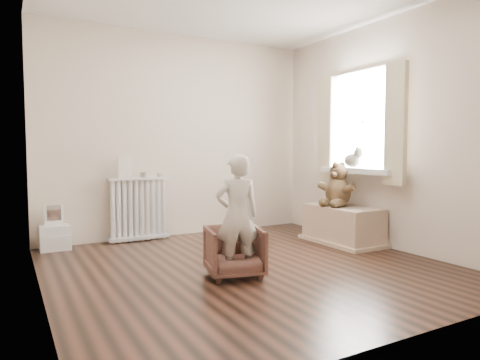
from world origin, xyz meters
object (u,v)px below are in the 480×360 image
armchair (234,252)px  teddy_bear (338,187)px  child (237,215)px  radiator (139,209)px  toy_vanity (55,225)px  toy_bench (343,226)px  plush_cat (353,160)px

armchair → teddy_bear: (1.77, 0.65, 0.45)m
armchair → child: (0.00, -0.05, 0.33)m
armchair → child: bearing=-76.7°
radiator → child: 1.97m
toy_vanity → armchair: bearing=-55.3°
teddy_bear → toy_bench: bearing=-89.1°
toy_bench → radiator: bearing=148.3°
armchair → toy_bench: 1.88m
toy_bench → plush_cat: plush_cat is taller
toy_vanity → armchair: toy_vanity is taller
radiator → toy_bench: size_ratio=0.83×
child → toy_bench: bearing=-147.3°
toy_bench → teddy_bear: teddy_bear is taller
plush_cat → toy_bench: bearing=156.0°
radiator → toy_vanity: (-0.96, -0.03, -0.11)m
toy_bench → plush_cat: (0.14, -0.01, 0.80)m
radiator → plush_cat: size_ratio=2.63×
radiator → armchair: size_ratio=1.60×
radiator → teddy_bear: 2.45m
radiator → toy_bench: bearing=-31.7°
child → teddy_bear: (1.77, 0.70, 0.12)m
teddy_bear → plush_cat: (0.16, -0.07, 0.33)m
toy_vanity → plush_cat: 3.53m
child → plush_cat: plush_cat is taller
child → teddy_bear: bearing=-145.2°
radiator → toy_vanity: bearing=-178.2°
teddy_bear → radiator: bearing=134.0°
radiator → child: bearing=-80.5°
toy_vanity → plush_cat: plush_cat is taller
radiator → armchair: (0.32, -1.88, -0.17)m
armchair → radiator: bearing=113.0°
plush_cat → child: bearing=176.5°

